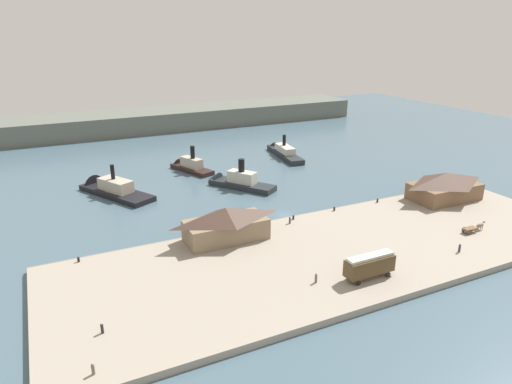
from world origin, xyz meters
The scene contains 21 objects.
ground_plane centered at (0.00, 0.00, 0.00)m, with size 320.00×320.00×0.00m, color #476070.
quay_promenade centered at (0.00, -22.00, 0.60)m, with size 110.00×36.00×1.20m, color #9E9384.
seawall_edge centered at (0.00, -3.60, 0.50)m, with size 110.00×0.80×1.00m, color gray.
ferry_shed_central_terminal centered at (-18.37, -8.41, 4.69)m, with size 16.70×7.91×6.87m.
ferry_shed_east_terminal centered at (39.48, -10.50, 4.67)m, with size 17.12×10.08×6.83m.
street_tram centered at (-2.12, -33.08, 3.71)m, with size 9.09×2.83×4.30m.
horse_cart centered at (29.75, -27.66, 2.12)m, with size 5.91×1.54×1.87m.
pedestrian_near_cart centered at (-11.13, -30.49, 2.01)m, with size 0.44×0.44×1.77m.
pedestrian_walking_west centered at (-47.80, -36.90, 1.97)m, with size 0.42×0.42×1.68m.
pedestrian_walking_east centered at (-45.57, -28.93, 1.96)m, with size 0.41×0.41×1.67m.
pedestrian_near_west_shed centered at (19.64, -33.02, 2.02)m, with size 0.44×0.44×1.79m.
pedestrian_by_tram centered at (-2.78, -7.06, 1.96)m, with size 0.41×0.41×1.67m.
mooring_post_west centered at (-0.94, -5.44, 1.65)m, with size 0.44×0.44×0.90m, color black.
mooring_post_center_east centered at (10.31, -5.16, 1.65)m, with size 0.44×0.44×0.90m, color black.
mooring_post_east centered at (23.06, -5.21, 1.65)m, with size 0.44×0.44×0.90m, color black.
mooring_post_center_west centered at (-46.37, -5.40, 1.65)m, with size 0.44×0.44×0.90m, color black.
ferry_moored_west centered at (-9.34, 44.53, 1.49)m, with size 10.29×17.61×9.53m.
ferry_approaching_west centered at (-35.03, 34.38, 1.29)m, with size 17.59×25.57×10.62m.
ferry_near_quay centered at (-2.35, 24.08, 1.55)m, with size 15.84×19.78×9.76m.
ferry_departing_north centered at (25.59, 47.77, 1.37)m, with size 7.64×25.41×8.72m.
far_headland centered at (0.00, 110.00, 4.00)m, with size 180.00×24.00×8.00m, color #60665B.
Camera 1 is at (-49.63, -86.92, 41.71)m, focal length 32.19 mm.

